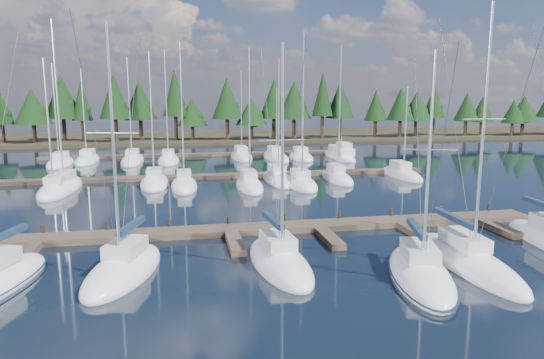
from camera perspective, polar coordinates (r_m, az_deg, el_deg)
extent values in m
plane|color=black|center=(44.47, -6.55, -2.00)|extent=(260.00, 260.00, 0.00)
cube|color=#332C1C|center=(103.83, -9.10, 4.97)|extent=(220.00, 30.00, 0.60)
cube|color=brown|center=(32.81, -4.94, -5.95)|extent=(44.00, 2.00, 0.40)
cube|color=brown|center=(31.07, -27.13, -7.97)|extent=(0.90, 4.00, 0.40)
cube|color=brown|center=(29.92, -15.94, -7.89)|extent=(0.90, 4.00, 0.40)
cube|color=brown|center=(29.95, -4.34, -7.51)|extent=(0.90, 4.00, 0.40)
cube|color=brown|center=(31.16, 6.77, -6.85)|extent=(0.90, 4.00, 0.40)
cube|color=brown|center=(33.42, 16.68, -6.05)|extent=(0.90, 4.00, 0.40)
cube|color=brown|center=(36.53, 25.10, -5.22)|extent=(0.90, 4.00, 0.40)
cylinder|color=black|center=(34.70, -25.34, -5.58)|extent=(0.26, 0.26, 0.90)
cylinder|color=black|center=(33.90, -18.76, -5.49)|extent=(0.26, 0.26, 0.90)
cylinder|color=black|center=(33.57, -11.96, -5.33)|extent=(0.26, 0.26, 0.90)
cylinder|color=black|center=(33.70, -5.12, -5.08)|extent=(0.26, 0.26, 0.90)
cylinder|color=black|center=(34.31, 1.56, -4.77)|extent=(0.26, 0.26, 0.90)
cylinder|color=black|center=(35.36, 7.92, -4.42)|extent=(0.26, 0.26, 0.90)
cylinder|color=black|center=(36.82, 13.84, -4.04)|extent=(0.26, 0.26, 0.90)
cylinder|color=black|center=(38.64, 19.26, -3.65)|extent=(0.26, 0.26, 0.90)
cylinder|color=black|center=(40.77, 24.14, -3.28)|extent=(0.26, 0.26, 0.90)
cube|color=brown|center=(54.24, -7.36, 0.37)|extent=(50.00, 1.80, 0.40)
cube|color=brown|center=(74.01, -8.33, 2.92)|extent=(46.00, 1.80, 0.40)
cylinder|color=silver|center=(27.68, -29.17, -6.16)|extent=(1.28, 3.78, 0.12)
cube|color=#16273D|center=(27.64, -29.20, -5.86)|extent=(1.45, 3.68, 0.30)
ellipsoid|color=white|center=(26.57, -17.04, -10.36)|extent=(4.95, 8.29, 1.90)
cube|color=beige|center=(26.53, -16.85, -7.65)|extent=(2.21, 2.84, 0.70)
cylinder|color=silver|center=(24.74, -18.17, 3.89)|extent=(0.20, 0.20, 11.55)
cylinder|color=silver|center=(27.15, -16.18, -5.56)|extent=(1.09, 3.33, 0.12)
cube|color=#16273D|center=(27.11, -16.19, -5.26)|extent=(1.26, 3.24, 0.30)
cylinder|color=silver|center=(24.69, -18.24, 5.22)|extent=(2.48, 0.80, 0.07)
cylinder|color=#3F3F44|center=(23.24, -19.80, 3.06)|extent=(0.99, 3.25, 11.86)
cylinder|color=#3F3F44|center=(26.65, -16.37, 4.06)|extent=(1.21, 4.00, 11.86)
ellipsoid|color=white|center=(26.58, 0.92, -9.90)|extent=(3.40, 8.25, 1.90)
cube|color=beige|center=(26.57, 0.67, -7.18)|extent=(1.71, 2.69, 0.70)
cylinder|color=silver|center=(24.77, 1.22, 3.41)|extent=(0.17, 0.17, 10.71)
cylinder|color=silver|center=(27.25, 0.09, -5.10)|extent=(0.43, 3.53, 0.12)
cube|color=#16273D|center=(27.21, 0.09, -4.79)|extent=(0.65, 3.40, 0.30)
cylinder|color=silver|center=(24.72, 1.23, 4.65)|extent=(2.43, 0.28, 0.07)
cylinder|color=#3F3F44|center=(23.16, 2.48, 2.57)|extent=(0.34, 3.48, 11.02)
cylinder|color=#3F3F44|center=(26.82, -0.12, 3.60)|extent=(0.41, 4.28, 11.02)
ellipsoid|color=white|center=(25.96, 17.05, -10.85)|extent=(4.92, 8.81, 1.90)
cube|color=beige|center=(25.95, 16.98, -8.05)|extent=(2.20, 2.99, 0.70)
cylinder|color=silver|center=(24.12, 17.98, 2.15)|extent=(0.20, 0.20, 10.21)
cylinder|color=silver|center=(26.68, 16.61, -5.86)|extent=(1.09, 3.58, 0.12)
cube|color=#16273D|center=(26.64, 16.62, -5.55)|extent=(1.27, 3.48, 0.30)
cylinder|color=silver|center=(24.06, 18.04, 3.35)|extent=(2.45, 0.73, 0.07)
cylinder|color=#3F3F44|center=(22.42, 19.01, 1.14)|extent=(0.99, 3.50, 10.52)
cylinder|color=#3F3F44|center=(26.29, 16.86, 2.49)|extent=(1.21, 4.31, 10.52)
ellipsoid|color=#0C193C|center=(25.94, 17.05, -10.71)|extent=(5.11, 9.16, 0.18)
ellipsoid|color=white|center=(28.68, 22.03, -9.14)|extent=(2.91, 10.12, 1.90)
cube|color=beige|center=(28.74, 21.68, -6.57)|extent=(1.52, 3.26, 0.70)
cylinder|color=silver|center=(26.86, 23.58, 5.17)|extent=(0.17, 0.17, 12.64)
cylinder|color=silver|center=(29.55, 20.59, -4.55)|extent=(0.27, 4.42, 0.12)
cube|color=#16273D|center=(29.51, 20.61, -4.27)|extent=(0.49, 4.22, 0.30)
cylinder|color=silver|center=(26.82, 23.68, 6.51)|extent=(2.32, 0.15, 0.07)
cylinder|color=#3F3F44|center=(25.08, 26.19, 4.34)|extent=(0.17, 4.34, 12.95)
cylinder|color=#3F3F44|center=(29.14, 20.77, 5.37)|extent=(0.21, 5.34, 12.95)
cylinder|color=silver|center=(35.43, 29.32, -2.85)|extent=(0.61, 4.35, 0.12)
cube|color=#16273D|center=(35.40, 29.34, -2.62)|extent=(0.82, 4.18, 0.30)
ellipsoid|color=white|center=(49.40, -24.18, -1.44)|extent=(2.77, 7.09, 1.90)
cube|color=beige|center=(49.53, -24.19, 0.00)|extent=(1.52, 2.27, 0.70)
cylinder|color=silver|center=(48.28, -24.83, 6.11)|extent=(0.16, 0.16, 11.37)
ellipsoid|color=white|center=(51.98, -23.16, -0.83)|extent=(2.76, 8.86, 1.90)
cube|color=beige|center=(52.21, -23.15, 0.55)|extent=(1.52, 2.83, 0.70)
cylinder|color=silver|center=(50.76, -23.91, 8.39)|extent=(0.16, 0.16, 15.03)
ellipsoid|color=white|center=(50.92, -13.64, -0.52)|extent=(2.82, 7.95, 1.90)
cube|color=beige|center=(51.11, -13.67, 0.89)|extent=(1.55, 2.54, 0.70)
cylinder|color=silver|center=(49.75, -13.99, 7.34)|extent=(0.16, 0.16, 12.28)
ellipsoid|color=white|center=(48.99, -10.28, -0.80)|extent=(2.52, 7.94, 1.90)
cube|color=beige|center=(49.17, -10.33, 0.66)|extent=(1.38, 2.54, 0.70)
cylinder|color=silver|center=(47.77, -10.55, 7.84)|extent=(0.16, 0.16, 13.07)
ellipsoid|color=white|center=(48.26, -2.68, -0.81)|extent=(2.46, 8.27, 1.90)
cube|color=beige|center=(48.45, -2.76, 0.67)|extent=(1.35, 2.65, 0.70)
cylinder|color=silver|center=(47.03, -2.68, 7.66)|extent=(0.16, 0.16, 12.57)
ellipsoid|color=white|center=(51.67, 0.67, -0.08)|extent=(2.69, 9.44, 1.90)
cube|color=beige|center=(51.93, 0.57, 1.31)|extent=(1.48, 3.02, 0.70)
cylinder|color=silver|center=(50.46, 0.79, 7.36)|extent=(0.16, 0.16, 11.73)
ellipsoid|color=white|center=(48.86, 3.45, -0.68)|extent=(2.81, 7.17, 1.90)
cube|color=beige|center=(49.00, 3.36, 0.77)|extent=(1.55, 2.30, 0.70)
cylinder|color=silver|center=(47.68, 3.66, 8.55)|extent=(0.16, 0.16, 14.00)
ellipsoid|color=white|center=(52.87, 7.64, 0.06)|extent=(2.43, 8.05, 1.90)
cube|color=beige|center=(53.05, 7.54, 1.41)|extent=(1.34, 2.58, 0.70)
cylinder|color=silver|center=(51.73, 7.98, 8.16)|extent=(0.16, 0.16, 13.24)
ellipsoid|color=white|center=(56.68, 15.01, 0.48)|extent=(2.60, 8.73, 1.90)
cube|color=beige|center=(56.89, 14.87, 1.74)|extent=(1.43, 2.79, 0.70)
cylinder|color=silver|center=(55.68, 15.46, 5.88)|extent=(0.16, 0.16, 9.09)
ellipsoid|color=white|center=(69.40, -23.64, 1.67)|extent=(2.89, 8.85, 1.90)
cube|color=beige|center=(69.68, -23.63, 2.70)|extent=(1.59, 2.83, 0.70)
cylinder|color=silver|center=(68.41, -24.12, 7.30)|extent=(0.16, 0.16, 12.00)
ellipsoid|color=white|center=(71.38, -20.88, 2.07)|extent=(2.92, 9.71, 1.90)
cube|color=beige|center=(71.71, -20.88, 3.07)|extent=(1.61, 3.11, 0.70)
cylinder|color=silver|center=(70.37, -21.29, 7.39)|extent=(0.16, 0.16, 11.63)
ellipsoid|color=white|center=(69.29, -16.09, 2.11)|extent=(2.89, 10.85, 1.90)
cube|color=beige|center=(69.68, -16.09, 3.15)|extent=(1.59, 3.47, 0.70)
cylinder|color=silver|center=(68.17, -16.43, 8.18)|extent=(0.16, 0.16, 13.00)
ellipsoid|color=white|center=(67.78, -12.08, 2.11)|extent=(2.88, 8.38, 1.90)
cube|color=beige|center=(68.04, -12.11, 3.16)|extent=(1.58, 2.68, 0.70)
cylinder|color=silver|center=(66.76, -12.33, 8.76)|extent=(0.16, 0.16, 14.03)
ellipsoid|color=white|center=(71.14, -3.62, 2.68)|extent=(2.90, 10.30, 1.90)
cube|color=beige|center=(71.51, -3.68, 3.69)|extent=(1.59, 3.30, 0.70)
cylinder|color=silver|center=(70.09, -3.63, 8.02)|extent=(0.16, 0.16, 11.58)
ellipsoid|color=white|center=(70.17, 0.45, 2.60)|extent=(2.99, 11.65, 1.90)
cube|color=beige|center=(70.59, 0.36, 3.62)|extent=(1.64, 3.73, 0.70)
cylinder|color=silver|center=(69.10, 0.55, 6.99)|extent=(0.16, 0.16, 9.12)
ellipsoid|color=white|center=(70.08, 3.43, 2.57)|extent=(2.99, 8.12, 1.90)
cube|color=beige|center=(70.33, 3.36, 3.58)|extent=(1.64, 2.60, 0.70)
cylinder|color=silver|center=(69.12, 3.58, 8.90)|extent=(0.16, 0.16, 13.77)
ellipsoid|color=white|center=(72.71, 7.67, 2.77)|extent=(2.75, 9.50, 1.90)
cube|color=beige|center=(73.02, 7.57, 3.75)|extent=(1.51, 3.04, 0.70)
cylinder|color=silver|center=(71.77, 7.90, 7.21)|extent=(0.16, 0.16, 9.64)
ellipsoid|color=white|center=(70.11, 8.34, 2.44)|extent=(2.85, 8.15, 1.62)
cube|color=white|center=(69.98, 8.36, 3.31)|extent=(2.11, 4.49, 1.08)
cube|color=beige|center=(69.50, 8.49, 4.01)|extent=(1.54, 2.86, 0.81)
cylinder|color=silver|center=(70.59, 8.19, 4.55)|extent=(0.08, 0.08, 1.44)
cylinder|color=black|center=(102.14, -29.09, 4.82)|extent=(0.70, 0.70, 3.17)
cone|color=black|center=(101.92, -29.31, 7.43)|extent=(4.40, 4.40, 6.17)
ellipsoid|color=black|center=(101.81, -28.97, 6.66)|extent=(2.64, 2.64, 2.64)
cylinder|color=black|center=(97.28, -26.15, 4.89)|extent=(0.70, 0.70, 3.28)
cone|color=black|center=(97.05, -26.37, 7.72)|extent=(6.41, 6.41, 6.38)
ellipsoid|color=black|center=(96.97, -26.02, 6.89)|extent=(3.84, 3.84, 3.84)
cylinder|color=black|center=(99.24, -23.24, 5.43)|extent=(0.70, 0.70, 4.14)
cone|color=black|center=(99.02, -23.48, 8.95)|extent=(6.55, 6.55, 8.06)
ellipsoid|color=black|center=(98.94, -23.12, 7.90)|extent=(3.93, 3.93, 3.93)
cylinder|color=black|center=(97.74, -21.30, 5.39)|extent=(0.70, 0.70, 3.77)
cone|color=black|center=(97.52, -21.51, 8.63)|extent=(3.70, 3.70, 7.32)
ellipsoid|color=black|center=(97.46, -21.15, 7.67)|extent=(2.22, 2.22, 2.22)
cylinder|color=black|center=(93.11, -17.85, 5.52)|extent=(0.70, 0.70, 4.18)
cone|color=black|center=(92.89, -18.06, 9.31)|extent=(5.59, 5.59, 8.13)
ellipsoid|color=black|center=(92.85, -17.69, 8.18)|extent=(3.35, 3.35, 3.35)
cylinder|color=black|center=(96.29, -15.15, 5.68)|extent=(0.70, 0.70, 3.82)
cone|color=black|center=(96.06, -15.30, 9.02)|extent=(6.18, 6.18, 7.43)
ellipsoid|color=black|center=(96.06, -14.96, 8.03)|extent=(3.71, 3.71, 3.71)
cylinder|color=black|center=(94.52, -11.23, 5.97)|extent=(0.70, 0.70, 4.51)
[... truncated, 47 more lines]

